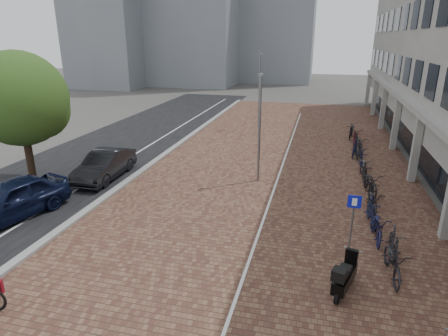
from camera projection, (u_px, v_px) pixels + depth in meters
The scene contains 14 objects.
ground at pixel (178, 264), 12.33m from camera, with size 140.00×140.00×0.00m, color #474442.
plaza_brick at pixel (281, 159), 22.84m from camera, with size 14.50×42.00×0.04m, color brown.
street_asphalt at pixel (116, 147), 25.43m from camera, with size 8.00×50.00×0.03m, color black.
curb at pixel (170, 150), 24.49m from camera, with size 0.35×42.00×0.14m, color gray.
lane_line at pixel (143, 149), 24.95m from camera, with size 0.12×44.00×0.00m, color white.
parking_line at pixel (284, 159), 22.79m from camera, with size 0.10×30.00×0.00m, color white.
car_navy at pixel (10, 200), 15.23m from camera, with size 1.91×4.76×1.62m, color black.
car_dark at pixel (105, 165), 19.63m from camera, with size 1.52×4.36×1.44m, color black.
scooter_mid at pixel (345, 275), 10.80m from camera, with size 0.52×1.66×1.14m, color black, non-canonical shape.
parking_sign at pixel (353, 215), 12.63m from camera, with size 0.44×0.09×2.09m.
lamp_near at pixel (259, 130), 18.57m from camera, with size 0.12×0.12×5.31m, color slate.
lamp_far at pixel (259, 92), 29.92m from camera, with size 0.12×0.12×5.76m, color gray.
street_tree at pixel (24, 101), 17.92m from camera, with size 4.44×4.44×6.45m.
bike_row at pixel (364, 167), 19.97m from camera, with size 1.29×20.43×1.05m.
Camera 1 is at (4.09, -9.93, 6.97)m, focal length 30.55 mm.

